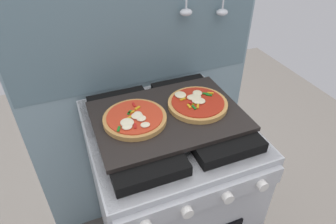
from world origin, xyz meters
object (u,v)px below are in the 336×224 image
(baking_tray, at_px, (168,116))
(pizza_left, at_px, (135,118))
(stove, at_px, (168,195))
(pizza_right, at_px, (197,103))

(baking_tray, height_order, pizza_left, pizza_left)
(pizza_left, bearing_deg, baking_tray, -2.58)
(stove, distance_m, pizza_left, 0.49)
(pizza_right, bearing_deg, pizza_left, -179.33)
(baking_tray, bearing_deg, stove, -90.00)
(baking_tray, xyz_separation_m, pizza_right, (0.12, 0.01, 0.02))
(stove, xyz_separation_m, pizza_right, (0.12, 0.01, 0.48))
(baking_tray, distance_m, pizza_right, 0.12)
(baking_tray, relative_size, pizza_right, 2.39)
(stove, height_order, pizza_right, pizza_right)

